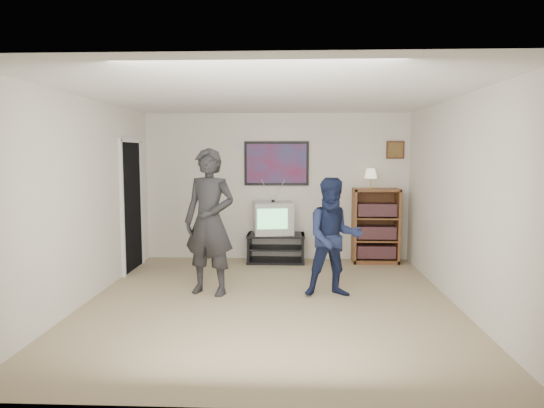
# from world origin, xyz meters

# --- Properties ---
(room_shell) EXTENTS (4.51, 5.00, 2.51)m
(room_shell) POSITION_xyz_m (0.00, 0.35, 1.25)
(room_shell) COLOR #927C5D
(room_shell) RESTS_ON ground
(media_stand) EXTENTS (0.96, 0.54, 0.48)m
(media_stand) POSITION_xyz_m (0.00, 2.23, 0.24)
(media_stand) COLOR black
(media_stand) RESTS_ON room_shell
(crt_television) EXTENTS (0.71, 0.63, 0.54)m
(crt_television) POSITION_xyz_m (-0.05, 2.23, 0.75)
(crt_television) COLOR #B1B1AC
(crt_television) RESTS_ON media_stand
(bookshelf) EXTENTS (0.75, 0.43, 1.24)m
(bookshelf) POSITION_xyz_m (1.66, 2.28, 0.62)
(bookshelf) COLOR brown
(bookshelf) RESTS_ON room_shell
(table_lamp) EXTENTS (0.21, 0.21, 0.33)m
(table_lamp) POSITION_xyz_m (1.56, 2.26, 1.41)
(table_lamp) COLOR beige
(table_lamp) RESTS_ON bookshelf
(person_tall) EXTENTS (0.79, 0.64, 1.89)m
(person_tall) POSITION_xyz_m (-0.79, 0.35, 0.95)
(person_tall) COLOR black
(person_tall) RESTS_ON room_shell
(person_short) EXTENTS (0.80, 0.65, 1.52)m
(person_short) POSITION_xyz_m (0.80, 0.30, 0.76)
(person_short) COLOR #161E3E
(person_short) RESTS_ON room_shell
(controller_left) EXTENTS (0.04, 0.12, 0.04)m
(controller_left) POSITION_xyz_m (-0.75, 0.52, 1.18)
(controller_left) COLOR white
(controller_left) RESTS_ON person_tall
(controller_right) EXTENTS (0.04, 0.12, 0.03)m
(controller_right) POSITION_xyz_m (0.79, 0.55, 1.00)
(controller_right) COLOR white
(controller_right) RESTS_ON person_short
(poster) EXTENTS (1.10, 0.03, 0.75)m
(poster) POSITION_xyz_m (0.00, 2.48, 1.65)
(poster) COLOR black
(poster) RESTS_ON room_shell
(air_vent) EXTENTS (0.28, 0.02, 0.14)m
(air_vent) POSITION_xyz_m (-0.55, 2.48, 1.95)
(air_vent) COLOR white
(air_vent) RESTS_ON room_shell
(small_picture) EXTENTS (0.30, 0.03, 0.30)m
(small_picture) POSITION_xyz_m (2.00, 2.48, 1.88)
(small_picture) COLOR #442A15
(small_picture) RESTS_ON room_shell
(doorway) EXTENTS (0.03, 0.85, 2.00)m
(doorway) POSITION_xyz_m (-2.23, 1.60, 1.00)
(doorway) COLOR black
(doorway) RESTS_ON room_shell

